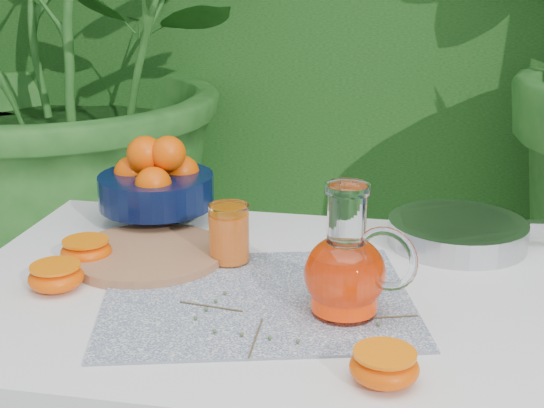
% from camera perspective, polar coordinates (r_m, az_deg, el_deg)
% --- Properties ---
extents(potted_plant_left, '(2.14, 2.14, 1.93)m').
position_cam_1_polar(potted_plant_left, '(2.62, -14.94, 11.56)').
color(potted_plant_left, '#256020').
rests_on(potted_plant_left, ground).
extents(white_table, '(1.00, 0.70, 0.75)m').
position_cam_1_polar(white_table, '(1.23, -0.18, -9.66)').
color(white_table, white).
rests_on(white_table, ground).
extents(placemat, '(0.54, 0.46, 0.00)m').
position_cam_1_polar(placemat, '(1.15, -1.12, -7.15)').
color(placemat, '#0E214E').
rests_on(placemat, white_table).
extents(cutting_board, '(0.35, 0.35, 0.02)m').
position_cam_1_polar(cutting_board, '(1.31, -9.32, -3.76)').
color(cutting_board, '#B07B4F').
rests_on(cutting_board, white_table).
extents(fruit_bowl, '(0.27, 0.27, 0.17)m').
position_cam_1_polar(fruit_bowl, '(1.47, -8.71, 1.57)').
color(fruit_bowl, black).
rests_on(fruit_bowl, white_table).
extents(juice_pitcher, '(0.18, 0.15, 0.19)m').
position_cam_1_polar(juice_pitcher, '(1.08, 5.63, -4.98)').
color(juice_pitcher, white).
rests_on(juice_pitcher, white_table).
extents(juice_tumbler, '(0.07, 0.07, 0.10)m').
position_cam_1_polar(juice_tumbler, '(1.27, -3.24, -2.33)').
color(juice_tumbler, white).
rests_on(juice_tumbler, white_table).
extents(saute_pan, '(0.44, 0.28, 0.05)m').
position_cam_1_polar(saute_pan, '(1.40, 13.94, -2.00)').
color(saute_pan, '#B2B2B6').
rests_on(saute_pan, white_table).
extents(orange_halves, '(0.62, 0.39, 0.04)m').
position_cam_1_polar(orange_halves, '(1.14, -8.65, -6.52)').
color(orange_halves, '#FF5002').
rests_on(orange_halves, white_table).
extents(thyme_sprigs, '(0.35, 0.21, 0.01)m').
position_cam_1_polar(thyme_sprigs, '(1.08, 0.87, -8.69)').
color(thyme_sprigs, '#4F3E24').
rests_on(thyme_sprigs, white_table).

